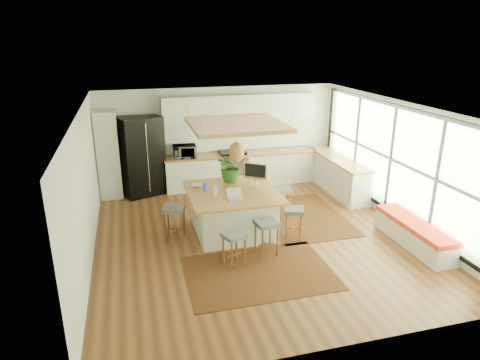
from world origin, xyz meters
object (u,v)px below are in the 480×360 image
object	(u,v)px
laptop	(235,194)
microwave	(185,150)
fridge	(142,160)
stool_near_right	(266,237)
stool_left_side	(175,223)
island	(233,211)
island_plant	(231,169)
stool_near_left	(234,247)
stool_right_back	(282,200)
stool_right_front	(294,222)
monitor	(255,173)

from	to	relation	value
laptop	microwave	bearing A→B (deg)	99.38
fridge	stool_near_right	size ratio (longest dim) A/B	2.98
stool_left_side	stool_near_right	bearing A→B (deg)	-34.31
fridge	island	world-z (taller)	fridge
island_plant	microwave	bearing A→B (deg)	108.13
island	fridge	bearing A→B (deg)	121.03
stool_near_left	stool_right_back	distance (m)	2.56
stool_near_left	stool_left_side	bearing A→B (deg)	124.67
microwave	island	bearing A→B (deg)	-75.82
stool_near_right	stool_right_back	bearing A→B (deg)	60.81
stool_right_front	laptop	size ratio (longest dim) A/B	2.01
stool_near_right	laptop	distance (m)	1.05
stool_left_side	microwave	bearing A→B (deg)	77.52
monitor	microwave	xyz separation A→B (m)	(-1.18, 2.54, -0.06)
fridge	stool_right_front	bearing A→B (deg)	-69.75
stool_near_left	microwave	size ratio (longest dim) A/B	1.05
fridge	island_plant	size ratio (longest dim) A/B	2.88
stool_left_side	monitor	distance (m)	2.01
laptop	microwave	size ratio (longest dim) A/B	0.54
stool_near_right	island_plant	size ratio (longest dim) A/B	0.97
stool_left_side	monitor	world-z (taller)	monitor
monitor	stool_right_front	bearing A→B (deg)	-18.66
laptop	microwave	xyz separation A→B (m)	(-0.54, 3.30, 0.08)
stool_right_front	island_plant	xyz separation A→B (m)	(-1.04, 1.20, 0.85)
laptop	stool_left_side	bearing A→B (deg)	158.70
monitor	island_plant	distance (m)	0.57
stool_near_left	stool_near_right	bearing A→B (deg)	18.42
fridge	stool_right_front	distance (m)	4.54
island	microwave	world-z (taller)	microwave
island	stool_near_right	xyz separation A→B (m)	(0.38, -1.13, -0.11)
stool_near_left	laptop	xyz separation A→B (m)	(0.25, 0.88, 0.70)
fridge	laptop	distance (m)	3.75
monitor	microwave	distance (m)	2.80
stool_near_right	monitor	bearing A→B (deg)	82.15
stool_right_front	microwave	xyz separation A→B (m)	(-1.76, 3.40, 0.77)
stool_right_back	stool_near_right	bearing A→B (deg)	-119.19
fridge	stool_near_right	xyz separation A→B (m)	(2.11, -4.00, -0.57)
stool_right_back	monitor	bearing A→B (deg)	-157.62
stool_right_front	stool_left_side	xyz separation A→B (m)	(-2.39, 0.57, 0.00)
island	stool_near_left	bearing A→B (deg)	-102.92
stool_near_right	laptop	world-z (taller)	laptop
stool_right_front	microwave	world-z (taller)	microwave
stool_left_side	island_plant	distance (m)	1.72
microwave	monitor	bearing A→B (deg)	-63.05
fridge	stool_right_back	world-z (taller)	fridge
microwave	stool_right_front	bearing A→B (deg)	-60.66
stool_left_side	microwave	size ratio (longest dim) A/B	1.21
stool_right_back	stool_left_side	world-z (taller)	stool_left_side
stool_right_front	stool_right_back	bearing A→B (deg)	80.97
stool_near_right	stool_left_side	world-z (taller)	stool_left_side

